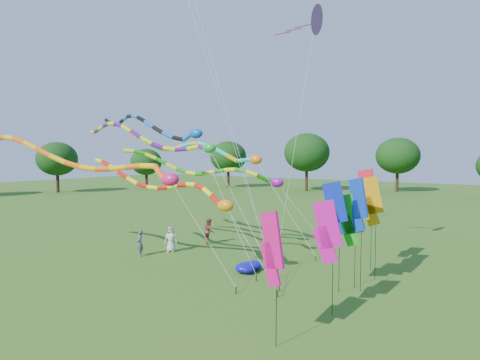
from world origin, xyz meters
The scene contains 20 objects.
ground centered at (0.00, 0.00, 0.00)m, with size 160.00×160.00×0.00m, color #2B5D18.
tree_ring centered at (-1.01, -1.75, 5.14)m, with size 115.58×117.47×9.29m.
tube_kite_red centered at (-3.40, 3.22, 4.37)m, with size 13.69×1.71×6.42m.
tube_kite_orange centered at (-6.61, 0.56, 5.77)m, with size 16.70×2.35×7.94m.
tube_kite_purple centered at (-4.51, 3.08, 6.99)m, with size 14.04×1.10×8.64m.
tube_kite_blue centered at (-6.44, 4.80, 7.82)m, with size 14.50×3.03×9.30m.
tube_kite_cyan centered at (-4.80, 7.72, 6.39)m, with size 13.91×1.44×8.26m.
tube_kite_green centered at (-3.86, 8.05, 5.04)m, with size 13.27×4.19×7.09m.
delta_kite_high_c centered at (3.34, 6.65, 12.98)m, with size 2.96×3.45×13.83m.
banner_pole_blue_b centered at (6.20, 4.97, 3.87)m, with size 1.09×0.56×5.14m.
banner_pole_red centered at (5.66, 8.44, 4.14)m, with size 1.16×0.10×5.41m.
banner_pole_magenta_b centered at (6.09, 1.52, 3.20)m, with size 1.15×0.31×4.46m.
banner_pole_green centered at (5.84, 5.07, 3.15)m, with size 1.15×0.34×4.41m.
banner_pole_blue_a centered at (5.41, 4.17, 3.72)m, with size 1.15×0.36×4.99m.
banner_pole_orange centered at (6.26, 6.94, 3.85)m, with size 1.16×0.23×5.12m.
banner_pole_magenta_a centered at (5.49, -1.73, 3.12)m, with size 1.11×0.51×4.38m.
blue_nylon_heap centered at (0.80, 4.71, 0.26)m, with size 1.47×1.66×0.55m.
person_a centered at (-5.75, 5.60, 0.82)m, with size 0.80×0.52×1.64m, color beige.
person_b centered at (-6.58, 3.77, 0.79)m, with size 0.58×0.38×1.58m, color #465663.
person_c centered at (-5.12, 8.72, 0.88)m, with size 0.85×0.67×1.76m, color brown.
Camera 1 is at (11.60, -12.86, 6.16)m, focal length 30.00 mm.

